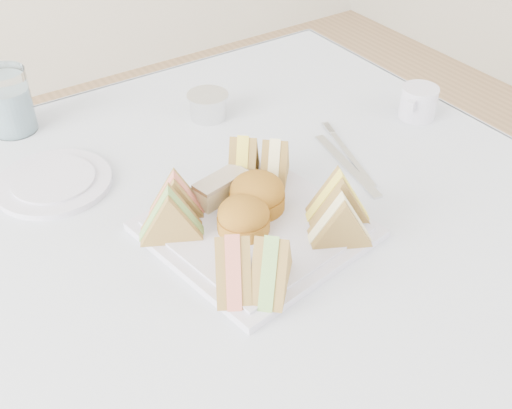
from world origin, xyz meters
TOP-DOWN VIEW (x-y plane):
  - table at (0.00, 0.00)m, footprint 0.90×0.90m
  - tablecloth at (0.00, 0.00)m, footprint 1.02×1.02m
  - serving_plate at (0.01, -0.01)m, footprint 0.30×0.30m
  - sandwich_fl_a at (-0.07, -0.09)m, footprint 0.08×0.10m
  - sandwich_fl_b at (-0.03, -0.11)m, footprint 0.09×0.09m
  - sandwich_fr_a at (0.12, -0.06)m, footprint 0.10×0.08m
  - sandwich_fr_b at (0.09, -0.10)m, footprint 0.09×0.07m
  - sandwich_bl_a at (-0.09, 0.04)m, footprint 0.09×0.07m
  - sandwich_bl_b at (-0.06, 0.07)m, footprint 0.09×0.07m
  - sandwich_br_a at (0.10, 0.07)m, footprint 0.08×0.08m
  - sandwich_br_b at (0.06, 0.09)m, footprint 0.08×0.09m
  - scone_left at (-0.00, -0.01)m, footprint 0.09×0.09m
  - scone_right at (0.04, 0.02)m, footprint 0.11×0.11m
  - pastry_slice at (0.01, 0.07)m, footprint 0.09×0.05m
  - side_plate at (-0.18, 0.25)m, footprint 0.21×0.21m
  - water_glass at (-0.17, 0.45)m, footprint 0.08×0.08m
  - tea_strainer at (0.12, 0.30)m, footprint 0.08×0.08m
  - knife at (0.22, 0.04)m, footprint 0.05×0.19m
  - fork at (0.24, 0.05)m, footprint 0.06×0.16m
  - creamer_jug at (0.43, 0.10)m, footprint 0.08×0.08m

SIDE VIEW (x-z plane):
  - table at x=0.00m, z-range 0.00..0.74m
  - tablecloth at x=0.00m, z-range 0.74..0.75m
  - fork at x=0.24m, z-range 0.75..0.75m
  - knife at x=0.22m, z-range 0.75..0.75m
  - side_plate at x=-0.18m, z-range 0.75..0.76m
  - serving_plate at x=0.01m, z-range 0.75..0.76m
  - tea_strainer at x=0.12m, z-range 0.75..0.79m
  - creamer_jug at x=0.43m, z-range 0.75..0.80m
  - pastry_slice at x=0.01m, z-range 0.76..0.80m
  - scone_left at x=0.00m, z-range 0.76..0.81m
  - scone_right at x=0.04m, z-range 0.76..0.81m
  - sandwich_bl_b at x=-0.06m, z-range 0.76..0.83m
  - sandwich_br_a at x=0.10m, z-range 0.76..0.83m
  - sandwich_fr_b at x=0.09m, z-range 0.76..0.83m
  - sandwich_br_b at x=0.06m, z-range 0.76..0.83m
  - sandwich_bl_a at x=-0.09m, z-range 0.76..0.83m
  - sandwich_fr_a at x=0.12m, z-range 0.76..0.84m
  - sandwich_fl_b at x=-0.03m, z-range 0.76..0.84m
  - sandwich_fl_a at x=-0.07m, z-range 0.76..0.84m
  - water_glass at x=-0.17m, z-range 0.75..0.86m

